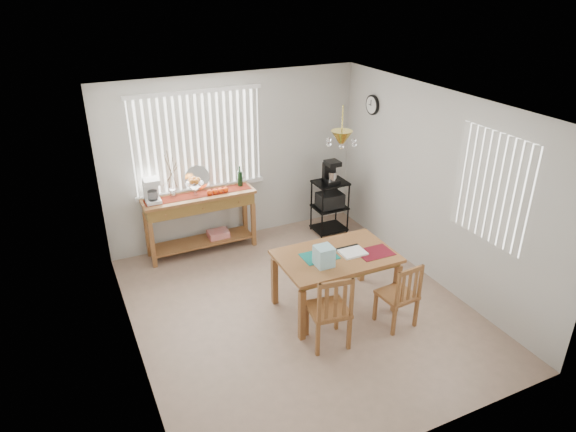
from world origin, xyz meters
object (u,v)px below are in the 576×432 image
wire_cart (330,202)px  cart_items (331,172)px  sideboard (200,209)px  chair_right (399,295)px  chair_left (330,311)px  dining_table (336,261)px

wire_cart → cart_items: bearing=90.0°
sideboard → cart_items: (2.06, -0.27, 0.34)m
chair_right → wire_cart: bearing=79.2°
sideboard → wire_cart: size_ratio=1.89×
wire_cart → chair_right: (-0.48, -2.52, -0.10)m
wire_cart → chair_left: chair_left is taller
wire_cart → dining_table: 2.12m
wire_cart → dining_table: bearing=-117.7°
dining_table → chair_right: chair_right is taller
cart_items → chair_right: cart_items is taller
cart_items → dining_table: 2.16m
sideboard → chair_left: 2.84m
wire_cart → cart_items: cart_items is taller
chair_left → wire_cart: bearing=60.5°
wire_cart → cart_items: 0.52m
wire_cart → dining_table: (-0.98, -1.88, 0.15)m
chair_left → chair_right: 0.93m
wire_cart → cart_items: size_ratio=2.43×
chair_right → sideboard: bearing=119.4°
chair_right → dining_table: bearing=128.0°
chair_left → chair_right: bearing=-2.6°
sideboard → wire_cart: (2.06, -0.28, -0.17)m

